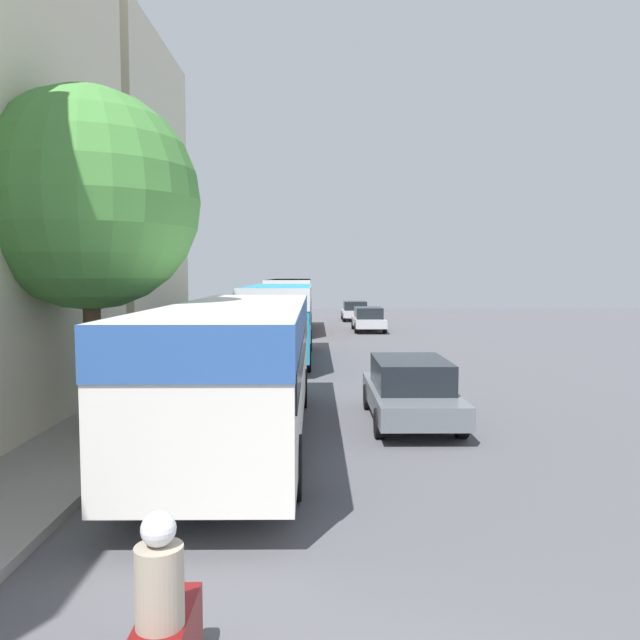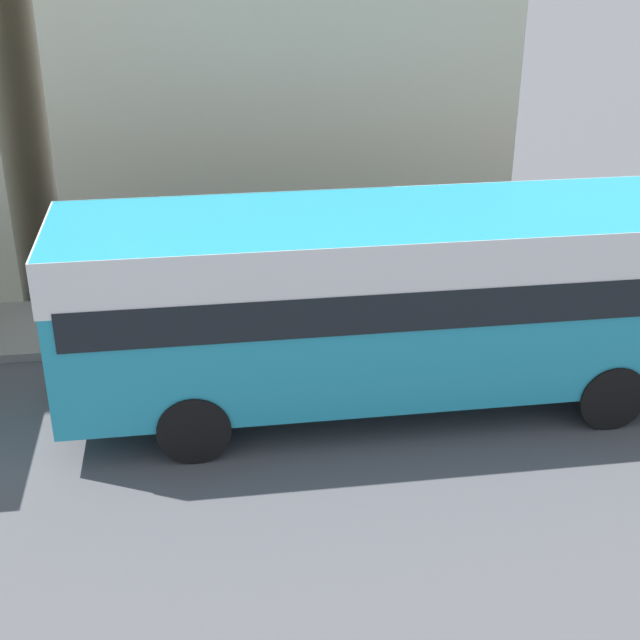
# 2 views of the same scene
# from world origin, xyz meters

# --- Properties ---
(building_far_terrace) EXTENTS (5.65, 8.42, 12.22)m
(building_far_terrace) POSITION_xyz_m (-9.02, 20.54, 6.11)
(building_far_terrace) COLOR beige
(building_far_terrace) RESTS_ON ground_plane
(bus_lead) EXTENTS (2.64, 10.81, 2.86)m
(bus_lead) POSITION_xyz_m (-2.01, 9.29, 1.87)
(bus_lead) COLOR silver
(bus_lead) RESTS_ON ground_plane
(bus_following) EXTENTS (2.54, 9.60, 3.01)m
(bus_following) POSITION_xyz_m (-1.89, 21.50, 1.95)
(bus_following) COLOR teal
(bus_following) RESTS_ON ground_plane
(bus_third_in_line) EXTENTS (2.56, 10.40, 3.16)m
(bus_third_in_line) POSITION_xyz_m (-1.98, 34.53, 2.05)
(bus_third_in_line) COLOR #EA5B23
(bus_third_in_line) RESTS_ON ground_plane
(car_crossing) EXTENTS (1.96, 3.91, 1.45)m
(car_crossing) POSITION_xyz_m (2.51, 43.17, 0.76)
(car_crossing) COLOR #B7B7BC
(car_crossing) RESTS_ON ground_plane
(car_far_curb) EXTENTS (1.95, 4.59, 1.49)m
(car_far_curb) POSITION_xyz_m (1.75, 10.97, 0.78)
(car_far_curb) COLOR slate
(car_far_curb) RESTS_ON ground_plane
(car_distant) EXTENTS (1.88, 4.60, 1.46)m
(car_distant) POSITION_xyz_m (2.77, 34.40, 0.76)
(car_distant) COLOR #B7B7BC
(car_distant) RESTS_ON ground_plane
(pedestrian_near_curb) EXTENTS (0.33, 0.33, 1.65)m
(pedestrian_near_curb) POSITION_xyz_m (-4.36, 32.66, 1.00)
(pedestrian_near_curb) COLOR #232838
(pedestrian_near_curb) RESTS_ON sidewalk
(street_tree) EXTENTS (4.62, 4.62, 7.17)m
(street_tree) POSITION_xyz_m (-5.21, 9.79, 5.00)
(street_tree) COLOR brown
(street_tree) RESTS_ON sidewalk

